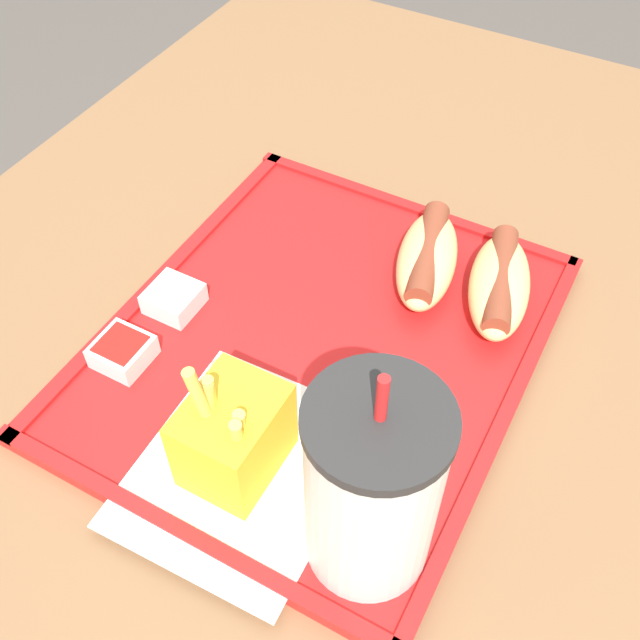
{
  "coord_description": "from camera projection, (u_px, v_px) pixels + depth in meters",
  "views": [
    {
      "loc": [
        0.37,
        0.2,
        1.24
      ],
      "look_at": [
        0.01,
        0.0,
        0.77
      ],
      "focal_mm": 42.0,
      "sensor_mm": 36.0,
      "label": 1
    }
  ],
  "objects": [
    {
      "name": "ground_plane",
      "position": [
        320.0,
        626.0,
        1.21
      ],
      "size": [
        8.0,
        8.0,
        0.0
      ],
      "primitive_type": "plane",
      "color": "#4C4742"
    },
    {
      "name": "dining_table",
      "position": [
        320.0,
        525.0,
        0.94
      ],
      "size": [
        1.18,
        0.83,
        0.73
      ],
      "color": "brown",
      "rests_on": "ground_plane"
    },
    {
      "name": "food_tray",
      "position": [
        320.0,
        346.0,
        0.65
      ],
      "size": [
        0.41,
        0.34,
        0.01
      ],
      "color": "red",
      "rests_on": "dining_table"
    },
    {
      "name": "paper_napkin",
      "position": [
        243.0,
        470.0,
        0.56
      ],
      "size": [
        0.18,
        0.16,
        0.0
      ],
      "color": "white",
      "rests_on": "food_tray"
    },
    {
      "name": "soda_cup",
      "position": [
        372.0,
        488.0,
        0.47
      ],
      "size": [
        0.09,
        0.09,
        0.19
      ],
      "color": "silver",
      "rests_on": "food_tray"
    },
    {
      "name": "hot_dog_far",
      "position": [
        500.0,
        284.0,
        0.66
      ],
      "size": [
        0.14,
        0.09,
        0.04
      ],
      "color": "#DBB270",
      "rests_on": "food_tray"
    },
    {
      "name": "hot_dog_near",
      "position": [
        427.0,
        258.0,
        0.68
      ],
      "size": [
        0.14,
        0.08,
        0.04
      ],
      "color": "#DBB270",
      "rests_on": "food_tray"
    },
    {
      "name": "fries_carton",
      "position": [
        233.0,
        436.0,
        0.54
      ],
      "size": [
        0.08,
        0.06,
        0.12
      ],
      "color": "gold",
      "rests_on": "food_tray"
    },
    {
      "name": "sauce_cup_mayo",
      "position": [
        174.0,
        298.0,
        0.66
      ],
      "size": [
        0.04,
        0.04,
        0.02
      ],
      "color": "silver",
      "rests_on": "food_tray"
    },
    {
      "name": "sauce_cup_ketchup",
      "position": [
        123.0,
        351.0,
        0.63
      ],
      "size": [
        0.04,
        0.04,
        0.02
      ],
      "color": "silver",
      "rests_on": "food_tray"
    }
  ]
}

